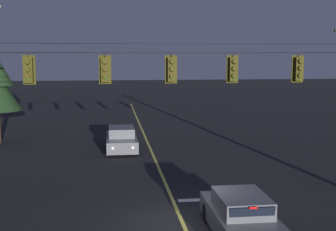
% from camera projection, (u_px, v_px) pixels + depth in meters
% --- Properties ---
extents(ground_plane, '(180.00, 180.00, 0.00)m').
position_uv_depth(ground_plane, '(184.00, 225.00, 15.68)').
color(ground_plane, black).
extents(lane_centre_stripe, '(0.14, 60.00, 0.01)m').
position_uv_depth(lane_centre_stripe, '(156.00, 163.00, 24.79)').
color(lane_centre_stripe, '#D1C64C').
rests_on(lane_centre_stripe, ground).
extents(stop_bar_paint, '(3.40, 0.36, 0.01)m').
position_uv_depth(stop_bar_paint, '(220.00, 199.00, 18.53)').
color(stop_bar_paint, silver).
rests_on(stop_bar_paint, ground).
extents(signal_span_assembly, '(17.05, 0.32, 7.22)m').
position_uv_depth(signal_span_assembly, '(171.00, 105.00, 18.39)').
color(signal_span_assembly, '#423021').
rests_on(signal_span_assembly, ground).
extents(traffic_light_leftmost, '(0.48, 0.41, 1.22)m').
position_uv_depth(traffic_light_leftmost, '(28.00, 70.00, 17.51)').
color(traffic_light_leftmost, black).
extents(traffic_light_left_inner, '(0.48, 0.41, 1.22)m').
position_uv_depth(traffic_light_left_inner, '(105.00, 70.00, 17.87)').
color(traffic_light_left_inner, black).
extents(traffic_light_centre, '(0.48, 0.41, 1.22)m').
position_uv_depth(traffic_light_centre, '(172.00, 69.00, 18.19)').
color(traffic_light_centre, black).
extents(traffic_light_right_inner, '(0.48, 0.41, 1.22)m').
position_uv_depth(traffic_light_right_inner, '(233.00, 69.00, 18.50)').
color(traffic_light_right_inner, black).
extents(traffic_light_rightmost, '(0.48, 0.41, 1.22)m').
position_uv_depth(traffic_light_rightmost, '(299.00, 69.00, 18.84)').
color(traffic_light_rightmost, black).
extents(car_waiting_near_lane, '(1.80, 4.33, 1.39)m').
position_uv_depth(car_waiting_near_lane, '(241.00, 216.00, 14.70)').
color(car_waiting_near_lane, '#4C4C51').
rests_on(car_waiting_near_lane, ground).
extents(car_oncoming_lead, '(1.80, 4.42, 1.39)m').
position_uv_depth(car_oncoming_lead, '(122.00, 139.00, 27.96)').
color(car_oncoming_lead, '#4C4C51').
rests_on(car_oncoming_lead, ground).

